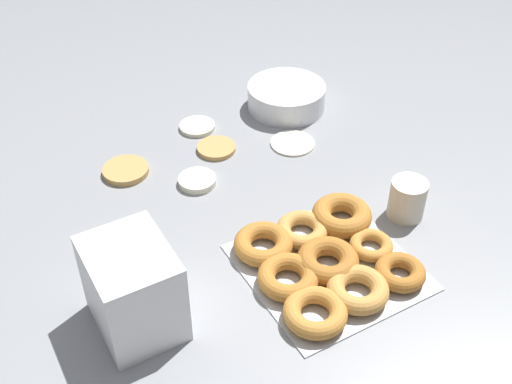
# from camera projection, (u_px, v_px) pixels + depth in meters

# --- Properties ---
(ground_plane) EXTENTS (3.00, 3.00, 0.00)m
(ground_plane) POSITION_uv_depth(u_px,v_px,m) (223.00, 188.00, 1.35)
(ground_plane) COLOR gray
(pancake_0) EXTENTS (0.10, 0.10, 0.01)m
(pancake_0) POSITION_uv_depth(u_px,v_px,m) (126.00, 170.00, 1.39)
(pancake_0) COLOR tan
(pancake_0) RESTS_ON ground_plane
(pancake_1) EXTENTS (0.09, 0.09, 0.01)m
(pancake_1) POSITION_uv_depth(u_px,v_px,m) (216.00, 148.00, 1.45)
(pancake_1) COLOR tan
(pancake_1) RESTS_ON ground_plane
(pancake_2) EXTENTS (0.08, 0.08, 0.01)m
(pancake_2) POSITION_uv_depth(u_px,v_px,m) (197.00, 127.00, 1.52)
(pancake_2) COLOR beige
(pancake_2) RESTS_ON ground_plane
(pancake_3) EXTENTS (0.10, 0.10, 0.01)m
(pancake_3) POSITION_uv_depth(u_px,v_px,m) (293.00, 142.00, 1.47)
(pancake_3) COLOR silver
(pancake_3) RESTS_ON ground_plane
(pancake_4) EXTENTS (0.08, 0.08, 0.01)m
(pancake_4) POSITION_uv_depth(u_px,v_px,m) (197.00, 181.00, 1.36)
(pancake_4) COLOR silver
(pancake_4) RESTS_ON ground_plane
(donut_tray) EXTENTS (0.29, 0.29, 0.04)m
(donut_tray) POSITION_uv_depth(u_px,v_px,m) (325.00, 259.00, 1.16)
(donut_tray) COLOR silver
(donut_tray) RESTS_ON ground_plane
(batter_bowl) EXTENTS (0.19, 0.19, 0.06)m
(batter_bowl) POSITION_uv_depth(u_px,v_px,m) (286.00, 97.00, 1.58)
(batter_bowl) COLOR white
(batter_bowl) RESTS_ON ground_plane
(container_stack) EXTENTS (0.13, 0.16, 0.16)m
(container_stack) POSITION_uv_depth(u_px,v_px,m) (133.00, 289.00, 1.02)
(container_stack) COLOR white
(container_stack) RESTS_ON ground_plane
(paper_cup) EXTENTS (0.07, 0.07, 0.08)m
(paper_cup) POSITION_uv_depth(u_px,v_px,m) (407.00, 199.00, 1.26)
(paper_cup) COLOR beige
(paper_cup) RESTS_ON ground_plane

